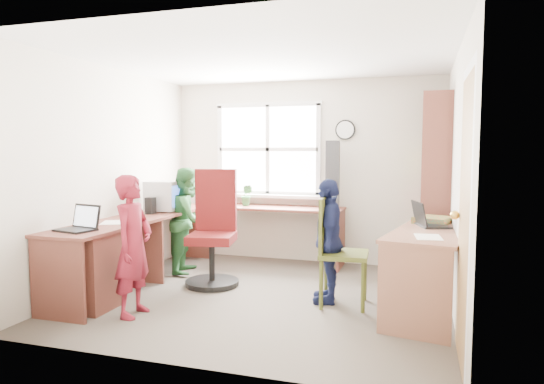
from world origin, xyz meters
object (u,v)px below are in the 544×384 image
Objects in this scene: wooden_chair at (336,247)px; potted_plant at (247,195)px; person_red at (133,246)px; person_navy at (328,241)px; swivel_chair at (214,235)px; person_green at (189,220)px; bookshelf at (434,193)px; l_desk at (137,250)px; crt_monitor at (163,196)px; laptop_right at (427,221)px; laptop_left at (80,224)px; right_desk at (430,254)px; cd_tower at (333,175)px.

potted_plant is at bearing 130.73° from wooden_chair.
person_red reaches higher than person_navy.
person_green is (-0.50, 0.39, 0.09)m from swivel_chair.
bookshelf reaches higher than person_green.
person_navy is (1.60, 0.90, -0.03)m from person_red.
l_desk is 1.01m from crt_monitor.
bookshelf reaches higher than l_desk.
laptop_right is (2.26, -0.13, 0.28)m from swivel_chair.
potted_plant is 2.33m from person_red.
laptop_left is at bearing 91.06° from laptop_right.
person_red reaches higher than l_desk.
swivel_chair is 1.22× the size of wooden_chair.
l_desk is at bearing -153.57° from bookshelf.
cd_tower is (-1.17, 1.59, 0.62)m from right_desk.
person_red is at bearing -125.70° from cd_tower.
person_green is 1.05× the size of person_navy.
potted_plant is (-1.13, -0.07, -0.29)m from cd_tower.
swivel_chair is 3.23× the size of laptop_left.
laptop_left is 1.61m from person_green.
wooden_chair is 0.90m from laptop_right.
bookshelf is 3.19m from crt_monitor.
cd_tower reaches higher than l_desk.
crt_monitor is 0.42m from person_green.
laptop_left reaches higher than l_desk.
crt_monitor is at bearing 101.28° from laptop_left.
laptop_left is 3.09m from cd_tower.
cd_tower is (1.90, 0.91, 0.24)m from crt_monitor.
person_green is (-2.85, -0.50, -0.36)m from bookshelf.
swivel_chair is 0.92m from crt_monitor.
person_navy is (1.36, -1.40, -0.28)m from potted_plant.
wooden_chair is 2.49× the size of laptop_right.
laptop_left reaches higher than right_desk.
wooden_chair is 2.08m from potted_plant.
laptop_left is at bearing -154.52° from right_desk.
person_navy reaches higher than right_desk.
crt_monitor reaches higher than wooden_chair.
right_desk is 1.12× the size of person_green.
l_desk is at bearing -82.18° from crt_monitor.
crt_monitor is 1.48m from laptop_left.
person_red reaches higher than wooden_chair.
person_green reaches higher than right_desk.
cd_tower reaches higher than person_red.
person_green is at bearing 175.53° from right_desk.
cd_tower is 2.80m from person_red.
right_desk is 1.18× the size of person_navy.
person_red is at bearing -96.07° from potted_plant.
crt_monitor is 0.94× the size of laptop_right.
wooden_chair is 0.81× the size of person_green.
person_navy is at bearing -62.45° from person_red.
laptop_right is (0.83, 0.20, 0.26)m from wooden_chair.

